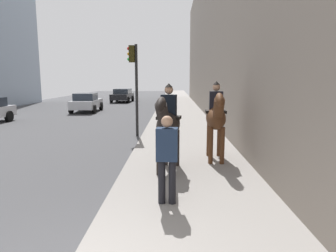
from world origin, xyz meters
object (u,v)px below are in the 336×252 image
(mounted_horse_near, at_px, (168,123))
(car_mid_lane, at_px, (122,95))
(mounted_horse_far, at_px, (216,117))
(pedestrian_greeting, at_px, (167,154))
(car_far_lane, at_px, (86,102))
(traffic_light_near_curb, at_px, (134,76))

(mounted_horse_near, bearing_deg, car_mid_lane, -158.60)
(mounted_horse_far, bearing_deg, mounted_horse_near, -49.21)
(mounted_horse_far, xyz_separation_m, car_mid_lane, (24.02, 6.79, -0.64))
(car_mid_lane, bearing_deg, mounted_horse_near, 14.48)
(mounted_horse_near, relative_size, pedestrian_greeting, 1.33)
(mounted_horse_far, relative_size, car_mid_lane, 0.54)
(pedestrian_greeting, bearing_deg, car_far_lane, 24.14)
(mounted_horse_far, distance_m, car_mid_lane, 24.97)
(mounted_horse_near, relative_size, traffic_light_near_curb, 0.57)
(pedestrian_greeting, xyz_separation_m, traffic_light_near_curb, (7.49, 1.56, 1.54))
(mounted_horse_near, bearing_deg, pedestrian_greeting, 9.79)
(pedestrian_greeting, distance_m, car_mid_lane, 27.70)
(car_far_lane, xyz_separation_m, traffic_light_near_curb, (-9.71, -4.95, 1.90))
(pedestrian_greeting, relative_size, traffic_light_near_curb, 0.43)
(car_far_lane, bearing_deg, mounted_horse_far, -152.47)
(pedestrian_greeting, relative_size, car_mid_lane, 0.40)
(car_far_lane, distance_m, traffic_light_near_curb, 11.06)
(mounted_horse_far, bearing_deg, car_far_lane, -147.83)
(mounted_horse_far, relative_size, car_far_lane, 0.59)
(mounted_horse_near, height_order, pedestrian_greeting, mounted_horse_near)
(mounted_horse_far, height_order, pedestrian_greeting, mounted_horse_far)
(pedestrian_greeting, height_order, traffic_light_near_curb, traffic_light_near_curb)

